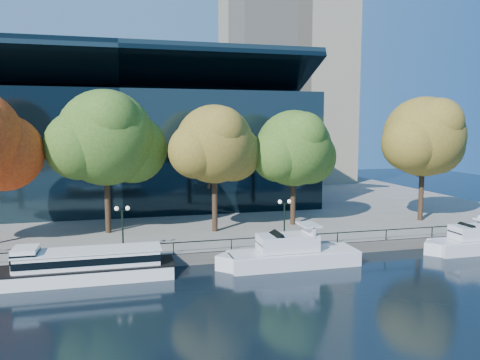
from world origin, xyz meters
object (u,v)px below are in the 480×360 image
object	(u,v)px
lamp_1	(122,219)
lamp_2	(284,211)
tree_4	(295,150)
tree_5	(425,138)
tree_3	(216,146)
tree_2	(108,140)
tour_boat	(79,265)
cruiser_near	(288,253)
cruiser_far	(473,241)

from	to	relation	value
lamp_1	lamp_2	xyz separation A→B (m)	(14.35, 0.00, 0.00)
tree_4	tree_5	size ratio (longest dim) A/B	0.89
lamp_2	tree_3	bearing A→B (deg)	128.56
tree_2	lamp_2	bearing A→B (deg)	-28.13
tour_boat	tree_2	bearing A→B (deg)	79.78
tree_2	tree_3	world-z (taller)	tree_2
tour_boat	tree_4	xyz separation A→B (m)	(21.53, 10.86, 7.94)
cruiser_near	tree_3	world-z (taller)	tree_3
tour_boat	lamp_1	xyz separation A→B (m)	(3.31, 3.35, 2.78)
cruiser_far	lamp_1	distance (m)	31.91
cruiser_far	tree_3	xyz separation A→B (m)	(-22.23, 10.18, 8.68)
tree_2	cruiser_near	bearing A→B (deg)	-39.77
tour_boat	lamp_2	size ratio (longest dim) A/B	3.68
lamp_1	tree_5	bearing A→B (deg)	10.36
tree_4	tree_5	world-z (taller)	tree_5
cruiser_near	tree_2	bearing A→B (deg)	140.23
cruiser_far	lamp_2	size ratio (longest dim) A/B	2.45
cruiser_near	tree_4	world-z (taller)	tree_4
cruiser_near	tree_2	distance (m)	21.06
tour_boat	tree_5	size ratio (longest dim) A/B	1.06
tour_boat	tree_4	size ratio (longest dim) A/B	1.20
lamp_2	lamp_1	bearing A→B (deg)	180.00
tree_3	lamp_1	world-z (taller)	tree_3
cruiser_near	tree_2	world-z (taller)	tree_2
tour_boat	lamp_2	bearing A→B (deg)	10.74
lamp_2	tree_4	bearing A→B (deg)	62.74
tree_2	tree_5	xyz separation A→B (m)	(34.36, -2.25, -0.03)
tree_2	lamp_2	distance (m)	18.75
tree_5	tree_2	bearing A→B (deg)	176.25
tree_4	tree_5	bearing A→B (deg)	-5.53
tree_4	cruiser_far	bearing A→B (deg)	-40.47
tour_boat	tree_3	bearing A→B (deg)	37.50
lamp_1	lamp_2	distance (m)	14.35
tree_3	tour_boat	bearing A→B (deg)	-142.50
cruiser_near	tree_5	world-z (taller)	tree_5
cruiser_near	tree_3	xyz separation A→B (m)	(-4.04, 10.12, 8.61)
tree_4	lamp_2	bearing A→B (deg)	-117.26
cruiser_far	tree_3	distance (m)	25.94
cruiser_near	lamp_1	world-z (taller)	lamp_1
cruiser_far	lamp_2	distance (m)	17.85
cruiser_far	tree_5	size ratio (longest dim) A/B	0.71
lamp_1	lamp_2	world-z (taller)	same
tree_5	lamp_1	bearing A→B (deg)	-169.64
lamp_2	cruiser_far	bearing A→B (deg)	-12.64
tree_5	lamp_2	xyz separation A→B (m)	(-18.81, -6.06, -6.33)
cruiser_far	tree_2	world-z (taller)	tree_2
tree_3	lamp_2	xyz separation A→B (m)	(5.04, -6.33, -5.72)
tree_3	lamp_2	distance (m)	9.91
cruiser_far	cruiser_near	bearing A→B (deg)	179.81
tree_2	tree_5	distance (m)	34.44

